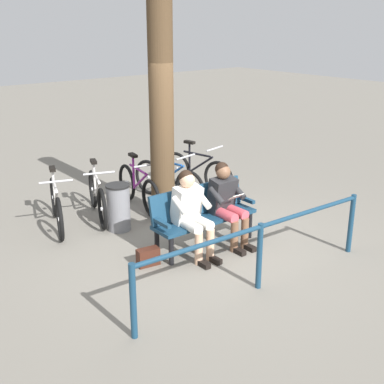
{
  "coord_description": "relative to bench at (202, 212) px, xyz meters",
  "views": [
    {
      "loc": [
        4.45,
        5.09,
        3.13
      ],
      "look_at": [
        0.09,
        -0.25,
        0.75
      ],
      "focal_mm": 47.23,
      "sensor_mm": 36.0,
      "label": 1
    }
  ],
  "objects": [
    {
      "name": "person_reading",
      "position": [
        -0.32,
        0.17,
        0.16
      ],
      "size": [
        0.5,
        0.77,
        1.2
      ],
      "rotation": [
        0.0,
        0.0,
        -0.03
      ],
      "color": "#262628",
      "rests_on": "ground"
    },
    {
      "name": "bicycle_blue",
      "position": [
        0.64,
        -1.9,
        -0.15
      ],
      "size": [
        0.7,
        1.59,
        0.94
      ],
      "rotation": [
        0.0,
        0.0,
        1.21
      ],
      "color": "black",
      "rests_on": "ground"
    },
    {
      "name": "bicycle_orange",
      "position": [
        -0.76,
        -1.83,
        -0.15
      ],
      "size": [
        0.5,
        1.66,
        0.94
      ],
      "rotation": [
        0.0,
        0.0,
        1.76
      ],
      "color": "black",
      "rests_on": "ground"
    },
    {
      "name": "ground_plane",
      "position": [
        -0.09,
        0.03,
        -0.51
      ],
      "size": [
        40.0,
        40.0,
        0.0
      ],
      "primitive_type": "plane",
      "color": "slate"
    },
    {
      "name": "person_companion",
      "position": [
        0.32,
        0.16,
        0.16
      ],
      "size": [
        0.5,
        0.77,
        1.2
      ],
      "rotation": [
        0.0,
        0.0,
        -0.03
      ],
      "color": "white",
      "rests_on": "ground"
    },
    {
      "name": "bench",
      "position": [
        0.0,
        0.0,
        0.0
      ],
      "size": [
        1.61,
        0.52,
        0.87
      ],
      "rotation": [
        0.0,
        0.0,
        -0.03
      ],
      "color": "navy",
      "rests_on": "ground"
    },
    {
      "name": "bicycle_green",
      "position": [
        -1.53,
        -1.95,
        -0.15
      ],
      "size": [
        0.52,
        1.66,
        0.94
      ],
      "rotation": [
        0.0,
        0.0,
        1.77
      ],
      "color": "black",
      "rests_on": "ground"
    },
    {
      "name": "bicycle_purple",
      "position": [
        1.35,
        -1.92,
        -0.15
      ],
      "size": [
        0.68,
        1.6,
        0.94
      ],
      "rotation": [
        0.0,
        0.0,
        1.23
      ],
      "color": "black",
      "rests_on": "ground"
    },
    {
      "name": "handbag",
      "position": [
        0.98,
        0.05,
        -0.39
      ],
      "size": [
        0.32,
        0.19,
        0.24
      ],
      "primitive_type": "cube",
      "rotation": [
        0.0,
        0.0,
        -0.16
      ],
      "color": "#3F1E14",
      "rests_on": "ground"
    },
    {
      "name": "railing_fence",
      "position": [
        0.27,
        1.4,
        0.1
      ],
      "size": [
        3.54,
        0.26,
        0.85
      ],
      "rotation": [
        0.0,
        0.0,
        -0.06
      ],
      "color": "navy",
      "rests_on": "ground"
    },
    {
      "name": "tree_trunk",
      "position": [
        -0.21,
        -1.23,
        1.25
      ],
      "size": [
        0.38,
        0.38,
        3.52
      ],
      "primitive_type": "cylinder",
      "color": "#4C3823",
      "rests_on": "ground"
    },
    {
      "name": "bicycle_red",
      "position": [
        -0.11,
        -1.81,
        -0.15
      ],
      "size": [
        0.48,
        1.67,
        0.94
      ],
      "rotation": [
        0.0,
        0.0,
        1.41
      ],
      "color": "black",
      "rests_on": "ground"
    },
    {
      "name": "litter_bin",
      "position": [
        0.64,
        -1.23,
        -0.14
      ],
      "size": [
        0.37,
        0.37,
        0.73
      ],
      "color": "slate",
      "rests_on": "ground"
    }
  ]
}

